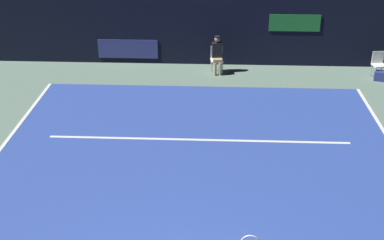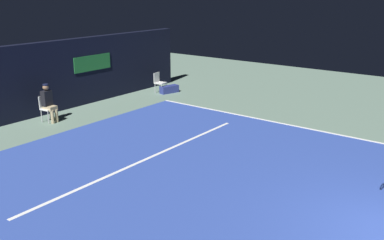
% 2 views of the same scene
% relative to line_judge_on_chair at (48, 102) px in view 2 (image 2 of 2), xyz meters
% --- Properties ---
extents(ground_plane, '(31.50, 31.50, 0.00)m').
position_rel_line_judge_on_chair_xyz_m(ground_plane, '(-0.48, -7.00, -0.69)').
color(ground_plane, slate).
extents(court_surface, '(10.30, 11.37, 0.01)m').
position_rel_line_judge_on_chair_xyz_m(court_surface, '(-0.48, -7.00, -0.68)').
color(court_surface, '#2D479E').
rests_on(court_surface, ground).
extents(line_sideline_left, '(0.10, 11.37, 0.01)m').
position_rel_line_judge_on_chair_xyz_m(line_sideline_left, '(4.62, -7.00, -0.67)').
color(line_sideline_left, white).
rests_on(line_sideline_left, court_surface).
extents(line_service, '(8.03, 0.10, 0.01)m').
position_rel_line_judge_on_chair_xyz_m(line_service, '(-0.48, -5.01, -0.67)').
color(line_service, white).
rests_on(line_service, court_surface).
extents(back_wall, '(15.95, 0.33, 2.60)m').
position_rel_line_judge_on_chair_xyz_m(back_wall, '(-0.48, 0.99, 0.61)').
color(back_wall, black).
rests_on(back_wall, ground).
extents(line_judge_on_chair, '(0.48, 0.56, 1.32)m').
position_rel_line_judge_on_chair_xyz_m(line_judge_on_chair, '(0.00, 0.00, 0.00)').
color(line_judge_on_chair, white).
rests_on(line_judge_on_chair, ground).
extents(courtside_chair_near, '(0.49, 0.47, 0.88)m').
position_rel_line_judge_on_chair_xyz_m(courtside_chair_near, '(5.55, -0.13, -0.18)').
color(courtside_chair_near, white).
rests_on(courtside_chair_near, ground).
extents(equipment_bag, '(0.89, 0.53, 0.32)m').
position_rel_line_judge_on_chair_xyz_m(equipment_bag, '(5.78, -0.52, -0.53)').
color(equipment_bag, navy).
rests_on(equipment_bag, ground).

